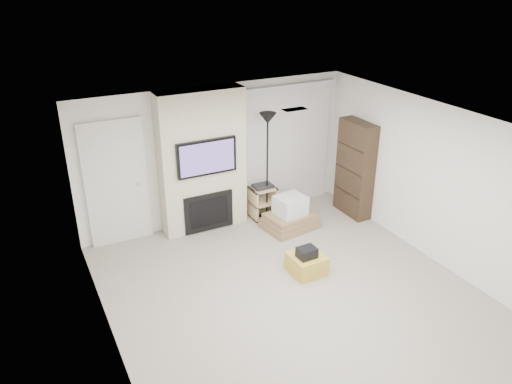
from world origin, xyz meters
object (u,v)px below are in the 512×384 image
ottoman (306,264)px  av_stand (263,200)px  floor_lamp (268,137)px  box_stack (290,216)px  bookshelf (355,169)px

ottoman → av_stand: 1.98m
floor_lamp → ottoman: bearing=-99.6°
floor_lamp → box_stack: (0.19, -0.53, -1.36)m
bookshelf → box_stack: bearing=178.9°
ottoman → box_stack: size_ratio=0.50×
ottoman → av_stand: size_ratio=0.76×
av_stand → ottoman: bearing=-97.8°
ottoman → bookshelf: 2.41m
ottoman → av_stand: bearing=82.2°
box_stack → bookshelf: bookshelf is taller
floor_lamp → box_stack: 1.47m
av_stand → bookshelf: bearing=-21.4°
bookshelf → floor_lamp: bearing=160.3°
bookshelf → av_stand: bearing=158.6°
ottoman → av_stand: av_stand is taller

